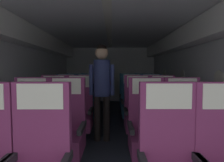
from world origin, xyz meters
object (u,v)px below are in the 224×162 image
at_px(seat_c_right_aisle, 163,114).
at_px(seat_b_left_aisle, 65,131).
at_px(seat_e_right_aisle, 145,98).
at_px(flight_attendant, 102,82).
at_px(seat_e_right_window, 128,98).
at_px(seat_c_left_aisle, 79,113).
at_px(seat_d_left_aisle, 86,104).
at_px(seat_b_right_window, 147,131).
at_px(seat_b_right_aisle, 184,131).
at_px(seat_e_left_aisle, 91,98).
at_px(seat_e_left_window, 74,98).
at_px(seat_d_right_window, 132,104).
at_px(seat_b_left_window, 30,131).
at_px(seat_c_right_window, 138,114).
at_px(seat_d_right_aisle, 152,104).
at_px(seat_d_left_window, 65,104).
at_px(seat_c_left_window, 53,114).

bearing_deg(seat_c_right_aisle, seat_b_left_aisle, -147.83).
relative_size(seat_e_right_aisle, flight_attendant, 0.68).
bearing_deg(seat_e_right_window, seat_c_left_aisle, -119.28).
relative_size(seat_d_left_aisle, flight_attendant, 0.68).
distance_m(seat_b_left_aisle, seat_e_right_window, 2.89).
bearing_deg(seat_c_left_aisle, seat_b_right_window, -42.03).
height_order(seat_b_left_aisle, flight_attendant, flight_attendant).
bearing_deg(seat_b_right_aisle, flight_attendant, 139.13).
bearing_deg(seat_e_right_window, seat_e_right_aisle, 1.63).
bearing_deg(seat_c_right_aisle, seat_e_left_aisle, 128.82).
relative_size(seat_b_left_aisle, seat_d_left_aisle, 1.00).
xyz_separation_m(seat_e_left_window, seat_e_left_aisle, (0.45, -0.02, 0.00)).
xyz_separation_m(seat_b_right_window, seat_d_right_window, (-0.00, 1.80, 0.00)).
xyz_separation_m(seat_c_left_aisle, seat_e_right_aisle, (1.45, 1.80, 0.00)).
distance_m(seat_c_left_aisle, seat_e_right_aisle, 2.31).
height_order(seat_c_right_aisle, seat_e_left_window, same).
xyz_separation_m(seat_b_left_window, seat_c_right_window, (1.46, 0.89, 0.00)).
height_order(seat_d_right_window, seat_e_right_window, same).
bearing_deg(seat_d_right_aisle, seat_b_right_window, -103.78).
relative_size(seat_b_right_aisle, seat_c_right_window, 1.00).
bearing_deg(seat_d_right_aisle, seat_e_left_window, 154.11).
distance_m(seat_b_right_window, flight_attendant, 1.22).
height_order(seat_b_left_window, seat_c_right_aisle, same).
bearing_deg(seat_c_right_window, seat_e_left_window, 128.58).
distance_m(seat_d_right_aisle, flight_attendant, 1.48).
xyz_separation_m(seat_d_left_window, seat_e_right_aisle, (1.90, 0.92, 0.00)).
distance_m(seat_c_right_window, seat_e_left_window, 2.34).
bearing_deg(seat_d_right_aisle, seat_e_left_aisle, 148.08).
height_order(seat_d_left_aisle, seat_e_left_window, same).
bearing_deg(seat_b_right_window, seat_e_right_aisle, 80.76).
xyz_separation_m(seat_c_left_window, seat_e_left_aisle, (0.45, 1.80, 0.00)).
relative_size(seat_b_right_window, seat_c_left_window, 1.00).
bearing_deg(seat_b_left_window, seat_d_right_window, 51.13).
relative_size(seat_c_right_window, seat_d_left_aisle, 1.00).
relative_size(seat_b_right_aisle, seat_c_left_window, 1.00).
distance_m(seat_d_right_aisle, seat_e_left_aisle, 1.71).
distance_m(seat_b_right_window, seat_e_right_aisle, 2.74).
bearing_deg(seat_e_right_window, seat_b_right_window, -89.89).
distance_m(seat_c_right_aisle, seat_e_right_aisle, 1.81).
bearing_deg(seat_d_right_window, seat_d_left_aisle, -179.35).
height_order(seat_b_left_window, seat_e_left_aisle, same).
distance_m(seat_c_left_aisle, seat_d_right_window, 1.34).
bearing_deg(seat_e_left_aisle, seat_b_right_aisle, -61.76).
xyz_separation_m(seat_c_right_aisle, seat_e_right_aisle, (-0.00, 1.81, 0.00)).
bearing_deg(seat_e_left_aisle, seat_d_left_aisle, -89.84).
bearing_deg(seat_d_right_aisle, seat_b_left_aisle, -128.61).
bearing_deg(seat_c_left_aisle, seat_b_left_aisle, -90.06).
height_order(seat_b_left_aisle, seat_c_right_aisle, same).
height_order(seat_b_left_aisle, seat_c_right_window, same).
relative_size(seat_c_right_aisle, seat_d_right_window, 1.00).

